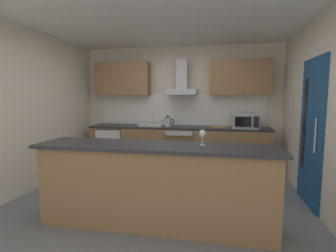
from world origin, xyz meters
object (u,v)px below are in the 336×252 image
object	(u,v)px
refrigerator	(113,146)
range_hood	(182,84)
microwave	(245,121)
wine_glass	(202,134)
chopping_board	(220,127)
kettle	(168,122)
sink	(152,125)
oven	(181,148)

from	to	relation	value
refrigerator	range_hood	distance (m)	2.04
microwave	wine_glass	bearing A→B (deg)	-106.49
microwave	range_hood	world-z (taller)	range_hood
microwave	chopping_board	size ratio (longest dim) A/B	1.47
microwave	chopping_board	bearing A→B (deg)	179.51
wine_glass	microwave	bearing A→B (deg)	73.51
microwave	refrigerator	bearing A→B (deg)	179.48
refrigerator	kettle	xyz separation A→B (m)	(1.24, -0.03, 0.58)
range_hood	wine_glass	world-z (taller)	range_hood
sink	wine_glass	bearing A→B (deg)	-62.83
refrigerator	sink	distance (m)	1.02
sink	refrigerator	bearing A→B (deg)	-179.11
sink	range_hood	distance (m)	1.07
refrigerator	range_hood	xyz separation A→B (m)	(1.51, 0.13, 1.36)
kettle	wine_glass	xyz separation A→B (m)	(0.87, -2.33, 0.09)
oven	range_hood	size ratio (longest dim) A/B	1.11
microwave	wine_glass	size ratio (longest dim) A/B	2.81
refrigerator	microwave	distance (m)	2.86
oven	kettle	world-z (taller)	kettle
oven	microwave	bearing A→B (deg)	-1.24
oven	wine_glass	xyz separation A→B (m)	(0.59, -2.36, 0.64)
sink	oven	bearing A→B (deg)	-1.01
range_hood	sink	bearing A→B (deg)	-169.23
kettle	oven	bearing A→B (deg)	7.07
oven	sink	world-z (taller)	sink
oven	wine_glass	bearing A→B (deg)	-75.87
oven	refrigerator	world-z (taller)	oven
range_hood	wine_glass	distance (m)	2.65
oven	chopping_board	distance (m)	0.91
oven	microwave	xyz separation A→B (m)	(1.28, -0.03, 0.59)
sink	kettle	world-z (taller)	sink
sink	wine_glass	xyz separation A→B (m)	(1.22, -2.37, 0.17)
refrigerator	wine_glass	bearing A→B (deg)	-48.25
refrigerator	chopping_board	size ratio (longest dim) A/B	2.50
refrigerator	wine_glass	xyz separation A→B (m)	(2.10, -2.36, 0.67)
refrigerator	chopping_board	world-z (taller)	chopping_board
oven	kettle	distance (m)	0.61
refrigerator	oven	bearing A→B (deg)	0.10
oven	refrigerator	size ratio (longest dim) A/B	0.94
kettle	wine_glass	distance (m)	2.48
oven	chopping_board	xyz separation A→B (m)	(0.79, -0.02, 0.45)
kettle	chopping_board	distance (m)	1.07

